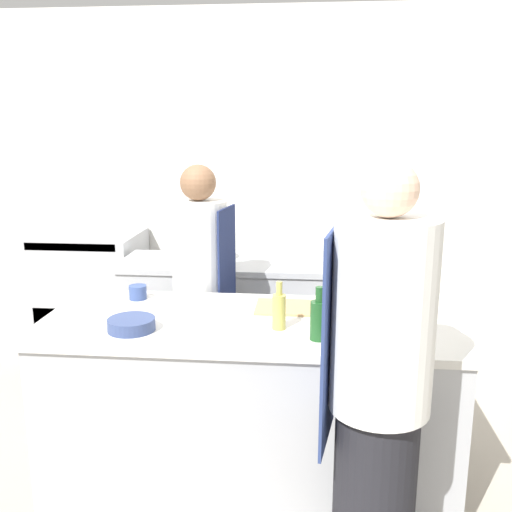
{
  "coord_description": "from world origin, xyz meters",
  "views": [
    {
      "loc": [
        0.3,
        -2.75,
        1.87
      ],
      "look_at": [
        0.0,
        0.35,
        1.14
      ],
      "focal_mm": 40.0,
      "sensor_mm": 36.0,
      "label": 1
    }
  ],
  "objects_px": {
    "oven_range": "(90,291)",
    "chef_at_prep_near": "(378,391)",
    "bottle_cooking_oil": "(319,319)",
    "bowl_prep_small": "(400,299)",
    "cup": "(138,292)",
    "bottle_vinegar": "(279,310)",
    "bottle_wine": "(344,282)",
    "bowl_mixing_large": "(131,324)",
    "stockpot": "(203,247)",
    "chef_at_stove": "(201,293)",
    "bottle_olive_oil": "(366,314)"
  },
  "relations": [
    {
      "from": "bottle_vinegar",
      "to": "bottle_wine",
      "type": "relative_size",
      "value": 0.87
    },
    {
      "from": "cup",
      "to": "chef_at_stove",
      "type": "bearing_deg",
      "value": 53.44
    },
    {
      "from": "bottle_cooking_oil",
      "to": "bowl_prep_small",
      "type": "distance_m",
      "value": 0.71
    },
    {
      "from": "chef_at_stove",
      "to": "stockpot",
      "type": "bearing_deg",
      "value": -161.32
    },
    {
      "from": "bottle_olive_oil",
      "to": "bottle_wine",
      "type": "height_order",
      "value": "bottle_wine"
    },
    {
      "from": "oven_range",
      "to": "chef_at_stove",
      "type": "distance_m",
      "value": 1.61
    },
    {
      "from": "bowl_mixing_large",
      "to": "stockpot",
      "type": "bearing_deg",
      "value": 86.96
    },
    {
      "from": "bottle_wine",
      "to": "cup",
      "type": "distance_m",
      "value": 1.17
    },
    {
      "from": "chef_at_stove",
      "to": "bottle_olive_oil",
      "type": "relative_size",
      "value": 8.83
    },
    {
      "from": "chef_at_stove",
      "to": "bottle_olive_oil",
      "type": "distance_m",
      "value": 1.22
    },
    {
      "from": "bottle_olive_oil",
      "to": "cup",
      "type": "xyz_separation_m",
      "value": [
        -1.25,
        0.36,
        -0.03
      ]
    },
    {
      "from": "bottle_wine",
      "to": "bottle_vinegar",
      "type": "bearing_deg",
      "value": -124.98
    },
    {
      "from": "oven_range",
      "to": "chef_at_prep_near",
      "type": "height_order",
      "value": "chef_at_prep_near"
    },
    {
      "from": "chef_at_prep_near",
      "to": "bottle_wine",
      "type": "height_order",
      "value": "chef_at_prep_near"
    },
    {
      "from": "bowl_mixing_large",
      "to": "cup",
      "type": "distance_m",
      "value": 0.51
    },
    {
      "from": "bottle_cooking_oil",
      "to": "cup",
      "type": "xyz_separation_m",
      "value": [
        -1.02,
        0.53,
        -0.06
      ]
    },
    {
      "from": "bottle_vinegar",
      "to": "bottle_wine",
      "type": "bearing_deg",
      "value": 55.02
    },
    {
      "from": "bottle_vinegar",
      "to": "chef_at_prep_near",
      "type": "bearing_deg",
      "value": -54.71
    },
    {
      "from": "bottle_olive_oil",
      "to": "bottle_wine",
      "type": "bearing_deg",
      "value": 101.18
    },
    {
      "from": "oven_range",
      "to": "chef_at_prep_near",
      "type": "bearing_deg",
      "value": -49.08
    },
    {
      "from": "bowl_mixing_large",
      "to": "chef_at_stove",
      "type": "bearing_deg",
      "value": 79.11
    },
    {
      "from": "bottle_cooking_oil",
      "to": "stockpot",
      "type": "height_order",
      "value": "bottle_cooking_oil"
    },
    {
      "from": "chef_at_stove",
      "to": "bowl_mixing_large",
      "type": "relative_size",
      "value": 7.09
    },
    {
      "from": "cup",
      "to": "chef_at_prep_near",
      "type": "bearing_deg",
      "value": -38.65
    },
    {
      "from": "bottle_vinegar",
      "to": "bottle_olive_oil",
      "type": "bearing_deg",
      "value": 6.85
    },
    {
      "from": "chef_at_prep_near",
      "to": "bottle_olive_oil",
      "type": "bearing_deg",
      "value": 8.71
    },
    {
      "from": "bottle_olive_oil",
      "to": "stockpot",
      "type": "bearing_deg",
      "value": 128.84
    },
    {
      "from": "chef_at_prep_near",
      "to": "bottle_vinegar",
      "type": "distance_m",
      "value": 0.72
    },
    {
      "from": "bottle_olive_oil",
      "to": "stockpot",
      "type": "height_order",
      "value": "stockpot"
    },
    {
      "from": "chef_at_stove",
      "to": "cup",
      "type": "xyz_separation_m",
      "value": [
        -0.29,
        -0.39,
        0.12
      ]
    },
    {
      "from": "cup",
      "to": "bottle_olive_oil",
      "type": "bearing_deg",
      "value": -15.93
    },
    {
      "from": "bottle_wine",
      "to": "bowl_mixing_large",
      "type": "distance_m",
      "value": 1.19
    },
    {
      "from": "oven_range",
      "to": "bowl_prep_small",
      "type": "distance_m",
      "value": 2.78
    },
    {
      "from": "bottle_vinegar",
      "to": "cup",
      "type": "relative_size",
      "value": 2.39
    },
    {
      "from": "chef_at_prep_near",
      "to": "cup",
      "type": "distance_m",
      "value": 1.59
    },
    {
      "from": "bottle_vinegar",
      "to": "bottle_wine",
      "type": "height_order",
      "value": "bottle_wine"
    },
    {
      "from": "chef_at_stove",
      "to": "stockpot",
      "type": "xyz_separation_m",
      "value": [
        -0.09,
        0.56,
        0.18
      ]
    },
    {
      "from": "bottle_olive_oil",
      "to": "oven_range",
      "type": "bearing_deg",
      "value": 139.65
    },
    {
      "from": "bottle_olive_oil",
      "to": "bottle_cooking_oil",
      "type": "distance_m",
      "value": 0.29
    },
    {
      "from": "bowl_prep_small",
      "to": "cup",
      "type": "distance_m",
      "value": 1.46
    },
    {
      "from": "bottle_vinegar",
      "to": "bowl_mixing_large",
      "type": "distance_m",
      "value": 0.72
    },
    {
      "from": "bottle_olive_oil",
      "to": "bottle_wine",
      "type": "xyz_separation_m",
      "value": [
        -0.09,
        0.43,
        0.04
      ]
    },
    {
      "from": "oven_range",
      "to": "stockpot",
      "type": "relative_size",
      "value": 3.07
    },
    {
      "from": "bottle_olive_oil",
      "to": "bowl_prep_small",
      "type": "relative_size",
      "value": 0.92
    },
    {
      "from": "bottle_vinegar",
      "to": "bowl_prep_small",
      "type": "bearing_deg",
      "value": 33.88
    },
    {
      "from": "bottle_olive_oil",
      "to": "cup",
      "type": "bearing_deg",
      "value": 164.07
    },
    {
      "from": "bottle_olive_oil",
      "to": "bowl_mixing_large",
      "type": "bearing_deg",
      "value": -173.03
    },
    {
      "from": "chef_at_stove",
      "to": "bowl_mixing_large",
      "type": "bearing_deg",
      "value": -1.55
    },
    {
      "from": "bowl_mixing_large",
      "to": "bowl_prep_small",
      "type": "distance_m",
      "value": 1.44
    },
    {
      "from": "cup",
      "to": "stockpot",
      "type": "bearing_deg",
      "value": 78.43
    }
  ]
}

